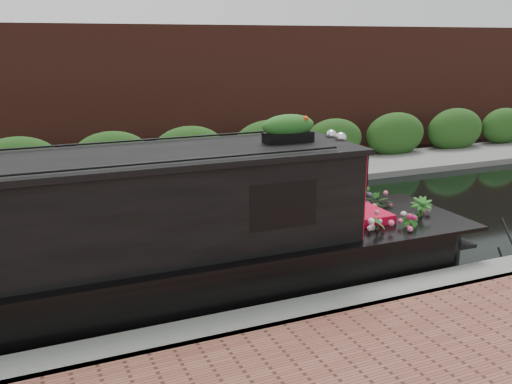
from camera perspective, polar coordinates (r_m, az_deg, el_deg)
name	(u,v)px	position (r m, az deg, el deg)	size (l,w,h in m)	color
ground	(164,252)	(10.15, -9.14, -5.95)	(80.00, 80.00, 0.00)	black
near_bank_coping	(233,340)	(7.28, -2.32, -14.62)	(40.00, 0.60, 0.50)	slate
far_bank_path	(120,194)	(14.07, -13.49, -0.21)	(40.00, 2.40, 0.34)	slate
far_hedge	(113,186)	(14.93, -14.12, 0.62)	(40.00, 1.10, 2.80)	#214A18
far_brick_wall	(100,169)	(16.95, -15.33, 2.24)	(40.00, 1.00, 8.00)	#4C2319
narrowboat	(65,259)	(7.90, -18.57, -6.39)	(11.82, 2.20, 2.77)	black
rope_fender	(444,240)	(10.63, 18.31, -4.54)	(0.36, 0.36, 0.42)	olive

